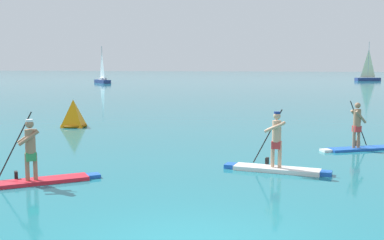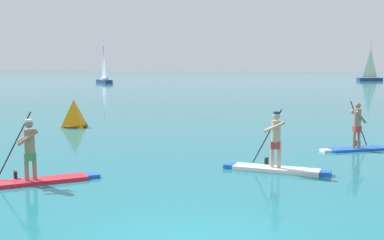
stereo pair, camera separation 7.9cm
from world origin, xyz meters
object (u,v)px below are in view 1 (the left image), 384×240
sailboat_right_horizon (368,76)px  paddleboarder_mid_center (276,159)px  paddleboarder_near_left (32,170)px  paddleboarder_far_right (360,139)px  sailboat_left_horizon (102,78)px  race_marker_buoy (73,115)px

sailboat_right_horizon → paddleboarder_mid_center: bearing=60.3°
paddleboarder_near_left → paddleboarder_far_right: paddleboarder_near_left is taller
paddleboarder_mid_center → paddleboarder_near_left: bearing=33.3°
sailboat_left_horizon → paddleboarder_mid_center: bearing=164.9°
paddleboarder_mid_center → paddleboarder_far_right: (2.69, 4.27, 0.05)m
paddleboarder_far_right → sailboat_right_horizon: bearing=54.0°
race_marker_buoy → paddleboarder_far_right: bearing=-13.6°
paddleboarder_near_left → paddleboarder_mid_center: size_ratio=0.93×
paddleboarder_far_right → sailboat_right_horizon: size_ratio=0.39×
paddleboarder_mid_center → paddleboarder_far_right: bearing=-115.4°
race_marker_buoy → sailboat_left_horizon: sailboat_left_horizon is taller
paddleboarder_far_right → sailboat_left_horizon: 67.24m
sailboat_left_horizon → sailboat_right_horizon: sailboat_right_horizon is taller
paddleboarder_near_left → race_marker_buoy: 11.42m
sailboat_left_horizon → sailboat_right_horizon: bearing=-107.5°
paddleboarder_near_left → race_marker_buoy: paddleboarder_near_left is taller
paddleboarder_far_right → paddleboarder_near_left: bearing=-169.9°
paddleboarder_near_left → paddleboarder_mid_center: paddleboarder_near_left is taller
race_marker_buoy → paddleboarder_near_left: bearing=-66.6°
sailboat_left_horizon → sailboat_right_horizon: size_ratio=0.83×
paddleboarder_far_right → race_marker_buoy: size_ratio=1.98×
paddleboarder_near_left → sailboat_right_horizon: bearing=-141.1°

